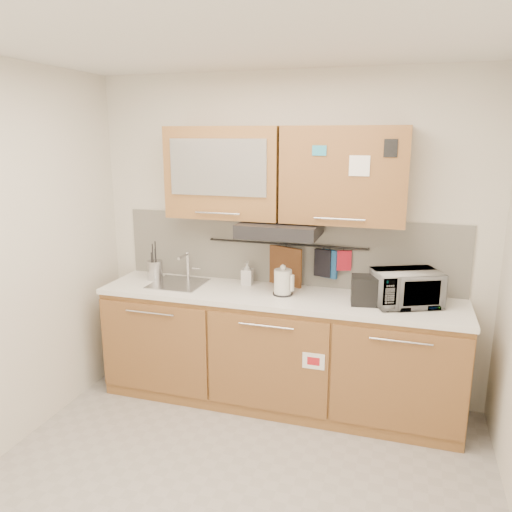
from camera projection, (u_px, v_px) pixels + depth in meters
The scene contains 19 objects.
floor at pixel (226, 501), 2.96m from camera, with size 3.20×3.20×0.00m, color #9E9993.
ceiling at pixel (218, 29), 2.35m from camera, with size 3.20×3.20×0.00m, color white.
wall_back at pixel (288, 238), 4.05m from camera, with size 3.20×3.20×0.00m, color silver.
base_cabinet at pixel (277, 355), 3.97m from camera, with size 2.80×0.64×0.88m.
countertop at pixel (278, 296), 3.85m from camera, with size 2.82×0.62×0.04m, color white.
backsplash at pixel (287, 250), 4.06m from camera, with size 2.80×0.02×0.56m, color silver.
upper_cabinets at pixel (283, 174), 3.76m from camera, with size 1.82×0.37×0.70m.
range_hood at pixel (280, 229), 3.79m from camera, with size 0.60×0.46×0.10m, color black.
sink at pixel (178, 283), 4.11m from camera, with size 0.42×0.40×0.26m.
utensil_rail at pixel (286, 244), 4.01m from camera, with size 0.02×0.02×1.30m, color black.
utensil_crock at pixel (155, 270), 4.22m from camera, with size 0.14×0.14×0.33m.
kettle at pixel (283, 283), 3.81m from camera, with size 0.18×0.17×0.24m.
toaster at pixel (371, 290), 3.59m from camera, with size 0.30×0.20×0.21m.
microwave at pixel (406, 288), 3.57m from camera, with size 0.46×0.31×0.25m, color #999999.
soap_bottle at pixel (247, 273), 4.08m from camera, with size 0.09×0.09×0.19m, color #999999.
cutting_board at pixel (285, 269), 4.05m from camera, with size 0.30×0.02×0.37m, color brown.
oven_mitt at pixel (329, 264), 3.93m from camera, with size 0.14×0.03×0.23m, color navy.
dark_pouch at pixel (323, 263), 3.94m from camera, with size 0.14×0.04×0.22m, color black.
pot_holder at pixel (343, 261), 3.89m from camera, with size 0.13×0.02×0.16m, color #AC1627.
Camera 1 is at (0.91, -2.37, 2.12)m, focal length 35.00 mm.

